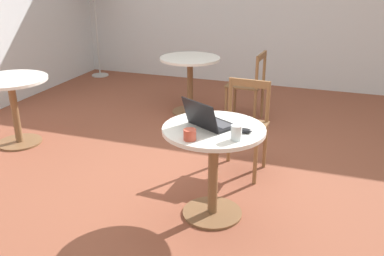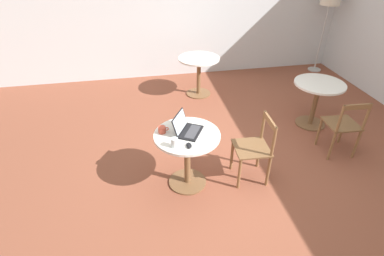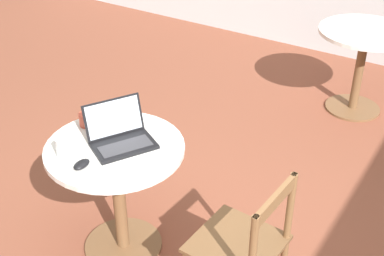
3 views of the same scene
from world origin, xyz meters
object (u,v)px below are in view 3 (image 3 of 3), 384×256
cafe_table_near (117,175)px  chair_near_right (244,249)px  mug (87,119)px  mouse (82,164)px  laptop (121,136)px  cafe_table_far (362,52)px  drinking_glass (63,147)px

cafe_table_near → chair_near_right: bearing=-3.0°
mug → mouse: bearing=-52.3°
laptop → cafe_table_near: bearing=-105.3°
cafe_table_near → cafe_table_far: bearing=75.0°
laptop → chair_near_right: bearing=-6.1°
cafe_table_near → cafe_table_far: 2.46m
mouse → cafe_table_far: bearing=75.8°
mouse → mug: 0.41m
mug → drinking_glass: bearing=-71.1°
chair_near_right → laptop: bearing=173.9°
mug → cafe_table_near: bearing=-18.2°
cafe_table_near → drinking_glass: size_ratio=7.19×
chair_near_right → drinking_glass: size_ratio=8.08×
mouse → mug: mug is taller
mug → cafe_table_far: bearing=68.4°
chair_near_right → cafe_table_far: bearing=94.2°
cafe_table_near → chair_near_right: 0.82m
chair_near_right → drinking_glass: 1.05m
chair_near_right → drinking_glass: bearing=-170.6°
cafe_table_far → laptop: 2.43m
chair_near_right → mug: bearing=173.1°
mouse → mug: bearing=127.7°
laptop → mouse: size_ratio=4.16×
cafe_table_far → laptop: size_ratio=1.81×
cafe_table_far → laptop: laptop is taller
cafe_table_near → drinking_glass: (-0.17, -0.21, 0.24)m
cafe_table_near → chair_near_right: chair_near_right is taller
laptop → drinking_glass: bearing=-125.8°
cafe_table_far → drinking_glass: bearing=-107.3°
drinking_glass → cafe_table_near: bearing=50.8°
cafe_table_far → chair_near_right: (0.18, -2.42, -0.10)m
cafe_table_far → mug: (-0.91, -2.29, 0.23)m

